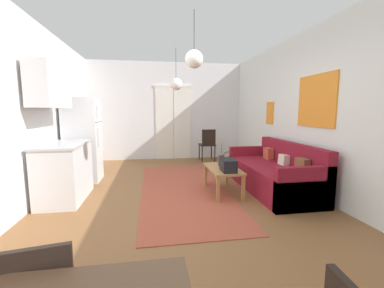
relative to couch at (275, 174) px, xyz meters
name	(u,v)px	position (x,y,z in m)	size (l,w,h in m)	color
ground_plane	(184,209)	(-1.71, -0.52, -0.33)	(4.95, 8.16, 0.10)	brown
wall_back	(167,112)	(-1.70, 3.31, 1.10)	(4.55, 0.13, 2.78)	silver
wall_right	(325,112)	(0.51, -0.51, 1.11)	(0.12, 7.76, 2.78)	silver
wall_left	(11,112)	(-3.93, -0.52, 1.11)	(0.12, 7.76, 2.78)	white
area_rug	(183,189)	(-1.62, 0.28, -0.28)	(1.47, 3.75, 0.01)	#9E4733
couch	(275,174)	(0.00, 0.00, 0.00)	(0.89, 2.10, 0.85)	maroon
coffee_table	(223,171)	(-0.97, 0.00, 0.10)	(0.49, 0.95, 0.44)	#A87542
bamboo_vase	(221,160)	(-0.95, 0.17, 0.25)	(0.11, 0.11, 0.40)	#2D2D33
handbag	(228,165)	(-0.96, -0.27, 0.26)	(0.24, 0.35, 0.32)	black
refrigerator	(83,140)	(-3.52, 1.17, 0.55)	(0.64, 0.64, 1.66)	white
kitchen_counter	(61,150)	(-3.57, 0.08, 0.52)	(0.62, 1.13, 2.11)	silver
accent_chair	(208,143)	(-0.63, 2.68, 0.23)	(0.44, 0.42, 0.90)	black
pendant_lamp_near	(194,59)	(-1.56, -0.50, 1.84)	(0.25, 0.25, 0.78)	black
pendant_lamp_far	(176,84)	(-1.60, 1.64, 1.72)	(0.28, 0.28, 0.92)	black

